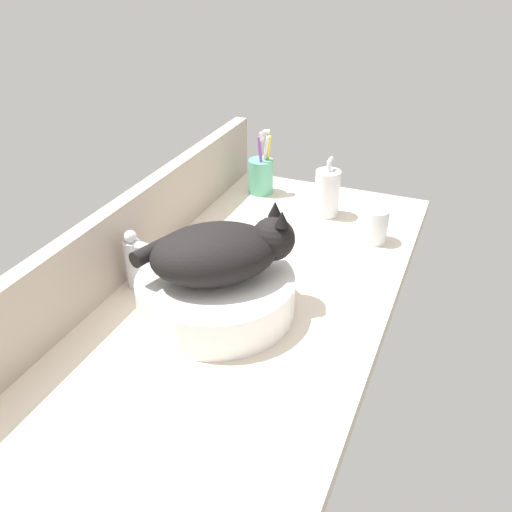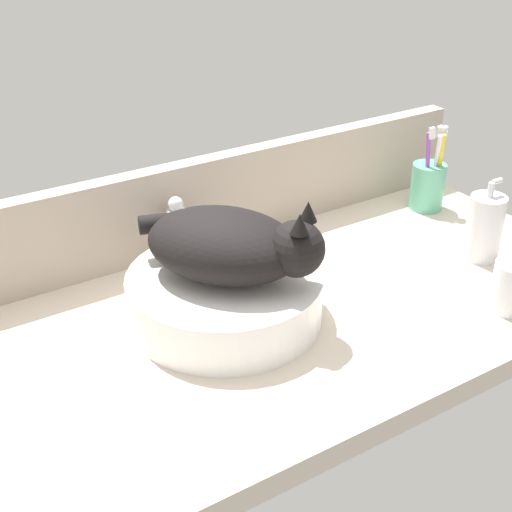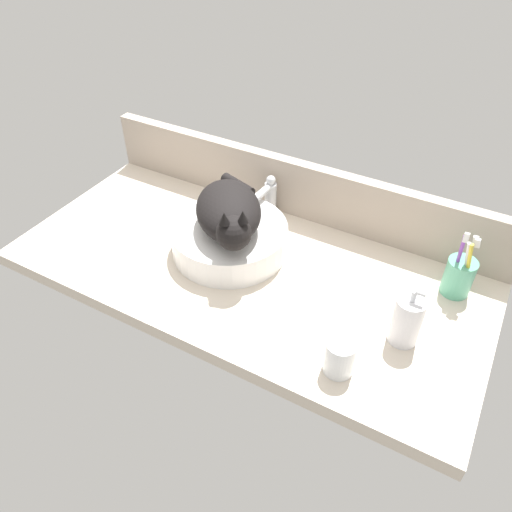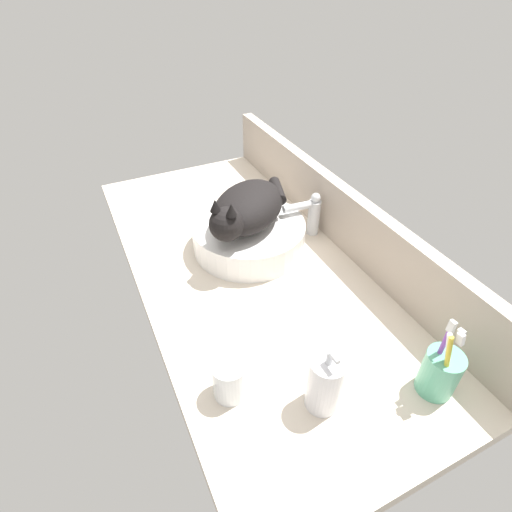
% 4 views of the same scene
% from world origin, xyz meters
% --- Properties ---
extents(ground_plane, '(1.27, 0.60, 0.04)m').
position_xyz_m(ground_plane, '(0.00, 0.00, -0.02)').
color(ground_plane, beige).
extents(backsplash_panel, '(1.27, 0.04, 0.17)m').
position_xyz_m(backsplash_panel, '(0.00, 0.28, 0.09)').
color(backsplash_panel, '#AD9E8E').
rests_on(backsplash_panel, ground_plane).
extents(sink_basin, '(0.32, 0.32, 0.08)m').
position_xyz_m(sink_basin, '(-0.07, 0.03, 0.04)').
color(sink_basin, white).
rests_on(sink_basin, ground_plane).
extents(cat, '(0.29, 0.30, 0.14)m').
position_xyz_m(cat, '(-0.06, 0.02, 0.14)').
color(cat, black).
rests_on(cat, sink_basin).
extents(faucet, '(0.04, 0.12, 0.14)m').
position_xyz_m(faucet, '(-0.06, 0.22, 0.07)').
color(faucet, silver).
rests_on(faucet, ground_plane).
extents(soap_dispenser, '(0.07, 0.07, 0.16)m').
position_xyz_m(soap_dispenser, '(0.44, -0.05, 0.06)').
color(soap_dispenser, silver).
rests_on(soap_dispenser, ground_plane).
extents(toothbrush_cup, '(0.07, 0.07, 0.19)m').
position_xyz_m(toothbrush_cup, '(0.51, 0.17, 0.05)').
color(toothbrush_cup, '#5BB28E').
rests_on(toothbrush_cup, ground_plane).
extents(water_glass, '(0.07, 0.07, 0.09)m').
position_xyz_m(water_glass, '(0.34, -0.20, 0.04)').
color(water_glass, white).
rests_on(water_glass, ground_plane).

